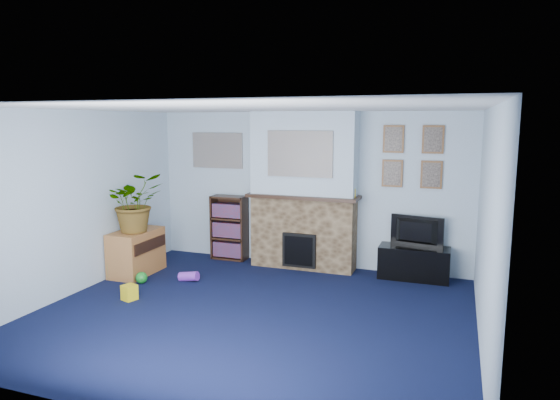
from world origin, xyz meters
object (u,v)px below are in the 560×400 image
at_px(television, 415,232).
at_px(bookshelf, 230,229).
at_px(sideboard, 136,251).
at_px(tv_stand, 414,264).

relative_size(television, bookshelf, 0.73).
relative_size(bookshelf, sideboard, 1.24).
bearing_deg(tv_stand, television, 90.00).
relative_size(tv_stand, television, 1.30).
bearing_deg(television, sideboard, 27.77).
relative_size(tv_stand, sideboard, 1.17).
height_order(television, bookshelf, bookshelf).
relative_size(tv_stand, bookshelf, 0.94).
distance_m(television, sideboard, 4.10).
xyz_separation_m(television, bookshelf, (-2.97, 0.06, -0.19)).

